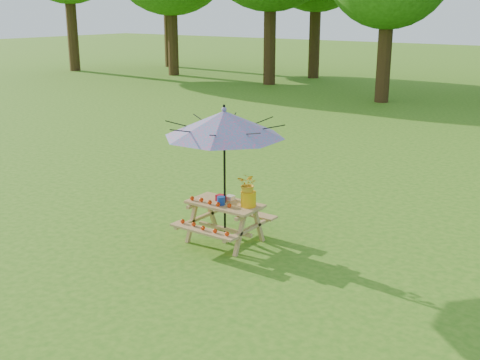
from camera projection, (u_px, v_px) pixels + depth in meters
The scene contains 5 objects.
picnic_table at pixel (225, 223), 9.71m from camera, with size 1.20×1.32×0.67m.
patio_umbrella at pixel (224, 124), 9.26m from camera, with size 2.54×2.54×2.25m.
produce_bins at pixel (223, 199), 9.63m from camera, with size 0.26×0.41×0.13m.
tomatoes_row at pixel (210, 202), 9.55m from camera, with size 0.77×0.13×0.07m, color red, non-canonical shape.
flower_bucket at pixel (248, 189), 9.36m from camera, with size 0.35×0.31×0.55m.
Camera 1 is at (5.28, -2.68, 3.69)m, focal length 45.00 mm.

